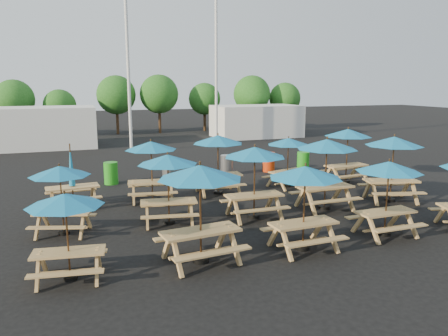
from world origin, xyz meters
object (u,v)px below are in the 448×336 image
object	(u,v)px
waste_bin_1	(169,170)
waste_bin_3	(269,162)
picnic_unit_8	(218,143)
waste_bin_4	(303,162)
picnic_unit_5	(151,150)
picnic_unit_14	(348,136)
picnic_unit_3	(200,179)
picnic_unit_2	(72,182)
picnic_unit_11	(288,145)
picnic_unit_9	(389,172)
picnic_unit_4	(168,164)
picnic_unit_7	(255,157)
picnic_unit_6	(305,178)
picnic_unit_1	(60,175)
waste_bin_0	(111,173)
picnic_unit_13	(394,145)
picnic_unit_10	(327,149)
waste_bin_2	(227,165)
picnic_unit_0	(65,205)

from	to	relation	value
waste_bin_1	waste_bin_3	world-z (taller)	same
picnic_unit_8	waste_bin_4	bearing A→B (deg)	29.85
picnic_unit_5	picnic_unit_14	xyz separation A→B (m)	(8.75, 0.16, 0.13)
picnic_unit_3	waste_bin_4	xyz separation A→B (m)	(8.15, 9.33, -1.66)
picnic_unit_2	picnic_unit_5	xyz separation A→B (m)	(2.85, -0.05, 1.02)
picnic_unit_11	waste_bin_3	size ratio (longest dim) A/B	2.30
picnic_unit_3	picnic_unit_9	distance (m)	5.66
picnic_unit_11	waste_bin_4	bearing A→B (deg)	32.82
picnic_unit_4	waste_bin_1	distance (m)	6.52
picnic_unit_8	picnic_unit_11	bearing A→B (deg)	4.46
picnic_unit_2	picnic_unit_7	xyz separation A→B (m)	(5.65, -3.32, 1.11)
picnic_unit_3	picnic_unit_11	world-z (taller)	picnic_unit_3
picnic_unit_6	waste_bin_4	xyz separation A→B (m)	(5.33, 9.44, -1.49)
picnic_unit_1	waste_bin_0	distance (m)	6.72
picnic_unit_4	picnic_unit_7	bearing A→B (deg)	2.15
picnic_unit_6	waste_bin_3	size ratio (longest dim) A/B	2.36
picnic_unit_5	picnic_unit_9	distance (m)	8.40
picnic_unit_3	picnic_unit_5	distance (m)	6.20
picnic_unit_8	picnic_unit_13	size ratio (longest dim) A/B	0.93
picnic_unit_4	waste_bin_4	size ratio (longest dim) A/B	2.30
picnic_unit_5	picnic_unit_10	size ratio (longest dim) A/B	0.91
picnic_unit_3	picnic_unit_13	size ratio (longest dim) A/B	0.97
picnic_unit_1	waste_bin_2	bearing A→B (deg)	58.41
picnic_unit_14	waste_bin_3	xyz separation A→B (m)	(-2.18, 3.48, -1.61)
picnic_unit_8	waste_bin_2	bearing A→B (deg)	66.76
picnic_unit_5	waste_bin_2	xyz separation A→B (m)	(4.27, 3.53, -1.48)
picnic_unit_4	picnic_unit_13	bearing A→B (deg)	8.26
picnic_unit_3	picnic_unit_8	bearing A→B (deg)	60.88
picnic_unit_11	picnic_unit_9	bearing A→B (deg)	-108.64
picnic_unit_13	waste_bin_3	xyz separation A→B (m)	(-1.94, 6.70, -1.65)
picnic_unit_2	picnic_unit_3	world-z (taller)	picnic_unit_3
picnic_unit_2	waste_bin_4	xyz separation A→B (m)	(11.11, 3.09, -0.46)
picnic_unit_6	picnic_unit_11	world-z (taller)	picnic_unit_6
picnic_unit_13	waste_bin_4	bearing A→B (deg)	107.78
picnic_unit_11	waste_bin_1	world-z (taller)	picnic_unit_11
picnic_unit_1	picnic_unit_11	bearing A→B (deg)	37.20
picnic_unit_0	picnic_unit_1	bearing A→B (deg)	100.60
picnic_unit_13	waste_bin_1	distance (m)	9.70
picnic_unit_3	waste_bin_1	distance (m)	9.71
picnic_unit_14	waste_bin_1	distance (m)	8.19
waste_bin_2	picnic_unit_6	bearing A→B (deg)	-97.79
waste_bin_1	waste_bin_2	distance (m)	2.92
waste_bin_2	picnic_unit_0	bearing A→B (deg)	-126.90
picnic_unit_4	picnic_unit_0	bearing A→B (deg)	-123.69
picnic_unit_6	waste_bin_0	xyz separation A→B (m)	(-4.15, 9.73, -1.49)
waste_bin_4	waste_bin_1	bearing A→B (deg)	178.71
picnic_unit_0	picnic_unit_5	distance (m)	6.85
picnic_unit_1	waste_bin_2	distance (m)	9.89
picnic_unit_14	waste_bin_1	size ratio (longest dim) A/B	2.50
picnic_unit_10	picnic_unit_2	bearing A→B (deg)	158.38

